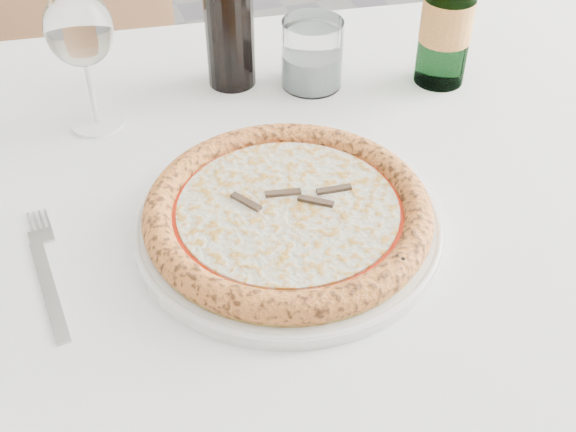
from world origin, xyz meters
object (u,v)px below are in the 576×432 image
at_px(wine_glass, 79,31).
at_px(tumbler, 312,58).
at_px(chair_far, 113,70).
at_px(wine_bottle, 228,4).
at_px(plate, 288,224).
at_px(pizza, 288,212).
at_px(beer_bottle, 449,8).
at_px(dining_table, 262,231).

distance_m(wine_glass, tumbler, 0.32).
bearing_deg(chair_far, wine_bottle, -75.93).
xyz_separation_m(chair_far, wine_bottle, (0.13, -0.50, 0.34)).
bearing_deg(plate, chair_far, 96.40).
bearing_deg(wine_glass, plate, -59.54).
relative_size(pizza, wine_glass, 1.70).
bearing_deg(tumbler, beer_bottle, -16.33).
height_order(plate, tumbler, tumbler).
bearing_deg(beer_bottle, wine_glass, 173.83).
distance_m(pizza, wine_bottle, 0.34).
bearing_deg(wine_bottle, tumbler, -22.82).
bearing_deg(tumbler, plate, -115.83).
xyz_separation_m(pizza, beer_bottle, (0.32, 0.23, 0.08)).
distance_m(chair_far, wine_glass, 0.66).
distance_m(wine_glass, beer_bottle, 0.49).
bearing_deg(pizza, wine_bottle, 84.35).
height_order(chair_far, beer_bottle, beer_bottle).
bearing_deg(chair_far, plate, -83.60).
distance_m(pizza, beer_bottle, 0.40).
bearing_deg(plate, wine_bottle, 84.35).
distance_m(plate, wine_glass, 0.35).
xyz_separation_m(wine_glass, wine_bottle, (0.20, 0.04, -0.01)).
bearing_deg(dining_table, pizza, -90.01).
xyz_separation_m(wine_glass, tumbler, (0.31, -0.00, -0.09)).
distance_m(dining_table, pizza, 0.15).
bearing_deg(beer_bottle, pizza, -143.55).
distance_m(chair_far, wine_bottle, 0.62).
bearing_deg(dining_table, wine_bottle, 81.92).
bearing_deg(dining_table, wine_glass, 132.13).
bearing_deg(chair_far, tumbler, -67.05).
relative_size(plate, wine_glass, 1.84).
bearing_deg(chair_far, beer_bottle, -55.65).
bearing_deg(beer_bottle, plate, -143.55).
xyz_separation_m(dining_table, wine_glass, (-0.17, 0.19, 0.22)).
height_order(chair_far, tumbler, chair_far).
bearing_deg(pizza, beer_bottle, 36.45).
bearing_deg(wine_bottle, plate, -95.65).
height_order(dining_table, wine_glass, wine_glass).
bearing_deg(wine_bottle, pizza, -95.65).
bearing_deg(wine_glass, chair_far, 82.22).
bearing_deg(tumbler, wine_bottle, 157.18).
relative_size(plate, tumbler, 3.54).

